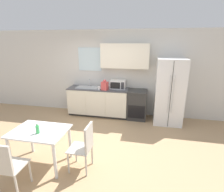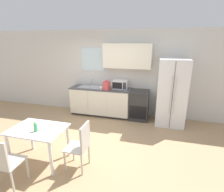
{
  "view_description": "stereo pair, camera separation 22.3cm",
  "coord_description": "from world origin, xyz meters",
  "px_view_note": "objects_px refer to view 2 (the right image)",
  "views": [
    {
      "loc": [
        1.23,
        -3.54,
        2.33
      ],
      "look_at": [
        0.39,
        0.49,
        1.05
      ],
      "focal_mm": 28.0,
      "sensor_mm": 36.0,
      "label": 1
    },
    {
      "loc": [
        1.44,
        -3.49,
        2.33
      ],
      "look_at": [
        0.39,
        0.49,
        1.05
      ],
      "focal_mm": 28.0,
      "sensor_mm": 36.0,
      "label": 2
    }
  ],
  "objects_px": {
    "oven_range": "(139,105)",
    "dining_chair_side": "(81,144)",
    "refrigerator": "(171,93)",
    "microwave": "(120,84)",
    "drink_bottle": "(36,127)",
    "dining_chair_near": "(3,161)",
    "coffee_mug": "(101,88)",
    "dining_table": "(38,134)"
  },
  "relations": [
    {
      "from": "refrigerator",
      "to": "microwave",
      "type": "distance_m",
      "value": 1.55
    },
    {
      "from": "oven_range",
      "to": "coffee_mug",
      "type": "height_order",
      "value": "coffee_mug"
    },
    {
      "from": "refrigerator",
      "to": "microwave",
      "type": "bearing_deg",
      "value": 173.32
    },
    {
      "from": "coffee_mug",
      "to": "dining_table",
      "type": "bearing_deg",
      "value": -101.82
    },
    {
      "from": "refrigerator",
      "to": "microwave",
      "type": "height_order",
      "value": "refrigerator"
    },
    {
      "from": "coffee_mug",
      "to": "dining_table",
      "type": "xyz_separation_m",
      "value": [
        -0.5,
        -2.39,
        -0.35
      ]
    },
    {
      "from": "oven_range",
      "to": "dining_chair_side",
      "type": "xyz_separation_m",
      "value": [
        -0.77,
        -2.57,
        0.08
      ]
    },
    {
      "from": "dining_table",
      "to": "drink_bottle",
      "type": "height_order",
      "value": "drink_bottle"
    },
    {
      "from": "refrigerator",
      "to": "dining_chair_side",
      "type": "bearing_deg",
      "value": -124.16
    },
    {
      "from": "dining_table",
      "to": "dining_chair_near",
      "type": "height_order",
      "value": "dining_chair_near"
    },
    {
      "from": "dining_chair_side",
      "to": "oven_range",
      "type": "bearing_deg",
      "value": -16.42
    },
    {
      "from": "coffee_mug",
      "to": "dining_chair_side",
      "type": "height_order",
      "value": "coffee_mug"
    },
    {
      "from": "dining_table",
      "to": "dining_chair_near",
      "type": "xyz_separation_m",
      "value": [
        -0.09,
        -0.74,
        -0.08
      ]
    },
    {
      "from": "dining_chair_side",
      "to": "dining_chair_near",
      "type": "bearing_deg",
      "value": 128.16
    },
    {
      "from": "oven_range",
      "to": "refrigerator",
      "type": "distance_m",
      "value": 1.04
    },
    {
      "from": "microwave",
      "to": "drink_bottle",
      "type": "bearing_deg",
      "value": -109.59
    },
    {
      "from": "oven_range",
      "to": "dining_chair_side",
      "type": "bearing_deg",
      "value": -106.73
    },
    {
      "from": "dining_table",
      "to": "dining_chair_side",
      "type": "bearing_deg",
      "value": 1.18
    },
    {
      "from": "dining_chair_near",
      "to": "microwave",
      "type": "bearing_deg",
      "value": 70.36
    },
    {
      "from": "microwave",
      "to": "coffee_mug",
      "type": "distance_m",
      "value": 0.61
    },
    {
      "from": "dining_chair_near",
      "to": "dining_chair_side",
      "type": "height_order",
      "value": "same"
    },
    {
      "from": "oven_range",
      "to": "dining_table",
      "type": "height_order",
      "value": "oven_range"
    },
    {
      "from": "refrigerator",
      "to": "microwave",
      "type": "xyz_separation_m",
      "value": [
        -1.54,
        0.18,
        0.1
      ]
    },
    {
      "from": "microwave",
      "to": "coffee_mug",
      "type": "height_order",
      "value": "microwave"
    },
    {
      "from": "microwave",
      "to": "coffee_mug",
      "type": "bearing_deg",
      "value": -151.65
    },
    {
      "from": "refrigerator",
      "to": "coffee_mug",
      "type": "bearing_deg",
      "value": -177.01
    },
    {
      "from": "oven_range",
      "to": "microwave",
      "type": "xyz_separation_m",
      "value": [
        -0.63,
        0.09,
        0.6
      ]
    },
    {
      "from": "refrigerator",
      "to": "drink_bottle",
      "type": "height_order",
      "value": "refrigerator"
    },
    {
      "from": "dining_chair_near",
      "to": "drink_bottle",
      "type": "relative_size",
      "value": 4.6
    },
    {
      "from": "coffee_mug",
      "to": "drink_bottle",
      "type": "relative_size",
      "value": 0.54
    },
    {
      "from": "refrigerator",
      "to": "dining_table",
      "type": "distance_m",
      "value": 3.6
    },
    {
      "from": "dining_chair_side",
      "to": "drink_bottle",
      "type": "height_order",
      "value": "drink_bottle"
    },
    {
      "from": "refrigerator",
      "to": "coffee_mug",
      "type": "relative_size",
      "value": 17.35
    },
    {
      "from": "refrigerator",
      "to": "drink_bottle",
      "type": "distance_m",
      "value": 3.63
    },
    {
      "from": "coffee_mug",
      "to": "dining_chair_side",
      "type": "xyz_separation_m",
      "value": [
        0.39,
        -2.37,
        -0.43
      ]
    },
    {
      "from": "microwave",
      "to": "dining_chair_near",
      "type": "relative_size",
      "value": 0.51
    },
    {
      "from": "oven_range",
      "to": "dining_chair_near",
      "type": "xyz_separation_m",
      "value": [
        -1.76,
        -3.34,
        0.08
      ]
    },
    {
      "from": "oven_range",
      "to": "microwave",
      "type": "bearing_deg",
      "value": 171.93
    },
    {
      "from": "microwave",
      "to": "drink_bottle",
      "type": "xyz_separation_m",
      "value": [
        -0.99,
        -2.78,
        -0.23
      ]
    },
    {
      "from": "refrigerator",
      "to": "drink_bottle",
      "type": "xyz_separation_m",
      "value": [
        -2.53,
        -2.6,
        -0.13
      ]
    },
    {
      "from": "microwave",
      "to": "dining_table",
      "type": "distance_m",
      "value": 2.91
    },
    {
      "from": "oven_range",
      "to": "dining_chair_side",
      "type": "relative_size",
      "value": 0.97
    }
  ]
}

